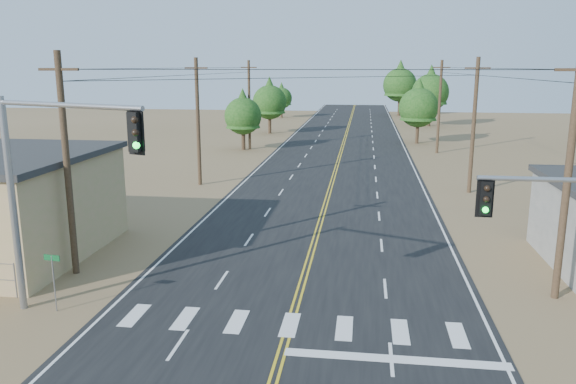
# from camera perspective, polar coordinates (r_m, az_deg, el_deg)

# --- Properties ---
(road) EXTENTS (15.00, 200.00, 0.02)m
(road) POSITION_cam_1_polar(r_m,az_deg,el_deg) (42.05, 4.15, -0.18)
(road) COLOR black
(road) RESTS_ON ground
(utility_pole_left_near) EXTENTS (1.80, 0.30, 10.00)m
(utility_pole_left_near) POSITION_cam_1_polar(r_m,az_deg,el_deg) (26.69, -21.55, 2.69)
(utility_pole_left_near) COLOR #4C3826
(utility_pole_left_near) RESTS_ON ground
(utility_pole_left_mid) EXTENTS (1.80, 0.30, 10.00)m
(utility_pole_left_mid) POSITION_cam_1_polar(r_m,az_deg,el_deg) (45.05, -9.13, 7.13)
(utility_pole_left_mid) COLOR #4C3826
(utility_pole_left_mid) RESTS_ON ground
(utility_pole_left_far) EXTENTS (1.80, 0.30, 10.00)m
(utility_pole_left_far) POSITION_cam_1_polar(r_m,az_deg,el_deg) (64.39, -3.96, 8.88)
(utility_pole_left_far) COLOR #4C3826
(utility_pole_left_far) RESTS_ON ground
(utility_pole_right_near) EXTENTS (1.80, 0.30, 10.00)m
(utility_pole_right_near) POSITION_cam_1_polar(r_m,az_deg,el_deg) (24.64, 26.56, 1.47)
(utility_pole_right_near) COLOR #4C3826
(utility_pole_right_near) RESTS_ON ground
(utility_pole_right_mid) EXTENTS (1.80, 0.30, 10.00)m
(utility_pole_right_mid) POSITION_cam_1_polar(r_m,az_deg,el_deg) (43.86, 18.34, 6.51)
(utility_pole_right_mid) COLOR #4C3826
(utility_pole_right_mid) RESTS_ON ground
(utility_pole_right_far) EXTENTS (1.80, 0.30, 10.00)m
(utility_pole_right_far) POSITION_cam_1_polar(r_m,az_deg,el_deg) (63.57, 15.13, 8.43)
(utility_pole_right_far) COLOR #4C3826
(utility_pole_right_far) RESTS_ON ground
(signal_mast_left) EXTENTS (6.50, 2.67, 8.28)m
(signal_mast_left) POSITION_cam_1_polar(r_m,az_deg,el_deg) (21.84, -23.49, 1.77)
(signal_mast_left) COLOR gray
(signal_mast_left) RESTS_ON ground
(street_sign) EXTENTS (0.68, 0.11, 2.30)m
(street_sign) POSITION_cam_1_polar(r_m,az_deg,el_deg) (23.57, -22.75, -7.66)
(street_sign) COLOR gray
(street_sign) RESTS_ON ground
(tree_left_near) EXTENTS (4.18, 4.18, 6.97)m
(tree_left_near) POSITION_cam_1_polar(r_m,az_deg,el_deg) (64.09, -4.60, 8.08)
(tree_left_near) COLOR #3F2D1E
(tree_left_near) RESTS_ON ground
(tree_left_mid) EXTENTS (4.78, 4.78, 7.97)m
(tree_left_mid) POSITION_cam_1_polar(r_m,az_deg,el_deg) (79.78, -1.89, 9.45)
(tree_left_mid) COLOR #3F2D1E
(tree_left_mid) RESTS_ON ground
(tree_left_far) EXTENTS (3.90, 3.90, 6.50)m
(tree_left_far) POSITION_cam_1_polar(r_m,az_deg,el_deg) (105.00, -0.66, 9.73)
(tree_left_far) COLOR #3F2D1E
(tree_left_far) RESTS_ON ground
(tree_right_near) EXTENTS (4.79, 4.79, 7.99)m
(tree_right_near) POSITION_cam_1_polar(r_m,az_deg,el_deg) (71.07, 13.14, 8.74)
(tree_right_near) COLOR #3F2D1E
(tree_right_near) RESTS_ON ground
(tree_right_mid) EXTENTS (5.79, 5.79, 9.65)m
(tree_right_mid) POSITION_cam_1_polar(r_m,az_deg,el_deg) (92.65, 14.28, 10.15)
(tree_right_mid) COLOR #3F2D1E
(tree_right_mid) RESTS_ON ground
(tree_right_far) EXTENTS (6.37, 6.37, 10.62)m
(tree_right_far) POSITION_cam_1_polar(r_m,az_deg,el_deg) (111.26, 11.31, 10.96)
(tree_right_far) COLOR #3F2D1E
(tree_right_far) RESTS_ON ground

